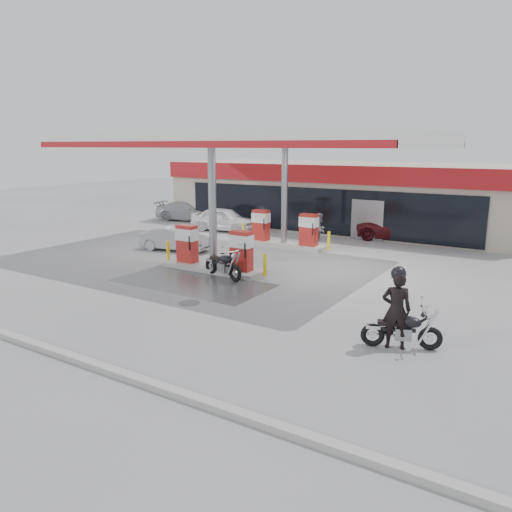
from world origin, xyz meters
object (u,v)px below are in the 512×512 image
at_px(hatchback_silver, 175,239).
at_px(parked_car_right, 400,228).
at_px(pump_island_far, 284,233).
at_px(attendant, 320,230).
at_px(parked_motorcycle, 223,265).
at_px(parked_car_left, 188,211).
at_px(main_motorcycle, 403,331).
at_px(biker_main, 396,310).
at_px(pump_island_near, 213,253).
at_px(sedan_white, 224,219).

distance_m(hatchback_silver, parked_car_right, 12.24).
distance_m(pump_island_far, attendant, 1.84).
bearing_deg(attendant, parked_motorcycle, 179.97).
relative_size(parked_car_left, parked_car_right, 0.99).
xyz_separation_m(pump_island_far, hatchback_silver, (-4.04, -3.80, -0.13)).
bearing_deg(pump_island_far, attendant, 33.05).
bearing_deg(main_motorcycle, parked_car_left, 121.11).
bearing_deg(pump_island_far, parked_car_right, 47.79).
bearing_deg(parked_car_left, biker_main, -140.59).
xyz_separation_m(hatchback_silver, parked_car_left, (-5.96, 8.11, 0.08)).
height_order(biker_main, attendant, biker_main).
distance_m(attendant, hatchback_silver, 7.37).
xyz_separation_m(pump_island_near, parked_motorcycle, (1.10, -0.81, -0.20)).
relative_size(pump_island_near, parked_car_left, 1.14).
bearing_deg(sedan_white, main_motorcycle, -135.22).
xyz_separation_m(main_motorcycle, attendant, (-7.50, 10.98, 0.39)).
xyz_separation_m(parked_motorcycle, sedan_white, (-6.47, 9.01, 0.20)).
bearing_deg(biker_main, pump_island_near, -45.35).
bearing_deg(attendant, biker_main, -143.29).
bearing_deg(hatchback_silver, sedan_white, 1.56).
bearing_deg(biker_main, hatchback_silver, -46.62).
bearing_deg(biker_main, attendant, -77.23).
distance_m(biker_main, parked_car_left, 23.71).
bearing_deg(parked_motorcycle, parked_car_right, 90.79).
distance_m(pump_island_near, parked_motorcycle, 1.38).
height_order(hatchback_silver, parked_car_left, parked_car_left).
bearing_deg(parked_car_right, sedan_white, 93.33).
xyz_separation_m(main_motorcycle, sedan_white, (-14.42, 12.18, 0.24)).
bearing_deg(pump_island_near, parked_car_left, 134.14).
height_order(pump_island_near, main_motorcycle, pump_island_near).
xyz_separation_m(pump_island_far, biker_main, (8.86, -10.06, 0.30)).
bearing_deg(hatchback_silver, parked_car_right, -55.24).
xyz_separation_m(sedan_white, parked_car_right, (9.88, 2.76, -0.07)).
height_order(pump_island_near, pump_island_far, same).
bearing_deg(sedan_white, pump_island_far, -117.28).
distance_m(sedan_white, attendant, 7.02).
bearing_deg(hatchback_silver, pump_island_far, -57.74).
xyz_separation_m(pump_island_far, main_motorcycle, (9.04, -9.98, -0.25)).
xyz_separation_m(attendant, parked_car_left, (-11.54, 3.31, -0.20)).
height_order(main_motorcycle, hatchback_silver, hatchback_silver).
relative_size(biker_main, hatchback_silver, 0.57).
distance_m(parked_motorcycle, parked_car_right, 12.25).
relative_size(sedan_white, attendant, 2.44).
bearing_deg(parked_car_left, attendant, -119.29).
bearing_deg(hatchback_silver, biker_main, -126.82).
xyz_separation_m(parked_car_left, parked_car_right, (14.50, 0.66, -0.02)).
bearing_deg(parked_motorcycle, hatchback_silver, 166.56).
height_order(parked_motorcycle, attendant, attendant).
relative_size(sedan_white, parked_car_right, 0.91).
bearing_deg(sedan_white, parked_motorcycle, -149.33).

